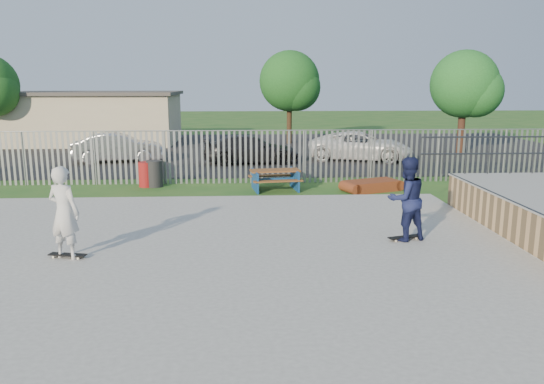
{
  "coord_description": "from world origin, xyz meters",
  "views": [
    {
      "loc": [
        1.4,
        -10.85,
        3.78
      ],
      "look_at": [
        2.05,
        2.0,
        1.1
      ],
      "focal_mm": 35.0,
      "sensor_mm": 36.0,
      "label": 1
    }
  ],
  "objects_px": {
    "trash_bin_red": "(146,174)",
    "car_silver": "(119,148)",
    "funbox": "(372,186)",
    "car_dark": "(251,149)",
    "trash_bin_grey": "(155,174)",
    "skater_navy": "(406,199)",
    "picnic_table": "(275,180)",
    "skater_white": "(64,213)",
    "car_white": "(361,146)",
    "tree_mid": "(290,81)",
    "tree_right": "(464,84)"
  },
  "relations": [
    {
      "from": "trash_bin_red",
      "to": "car_silver",
      "type": "xyz_separation_m",
      "value": [
        -2.4,
        6.12,
        0.26
      ]
    },
    {
      "from": "trash_bin_red",
      "to": "funbox",
      "type": "bearing_deg",
      "value": -8.25
    },
    {
      "from": "car_silver",
      "to": "car_dark",
      "type": "distance_m",
      "value": 6.34
    },
    {
      "from": "trash_bin_grey",
      "to": "funbox",
      "type": "bearing_deg",
      "value": -8.38
    },
    {
      "from": "car_silver",
      "to": "car_dark",
      "type": "height_order",
      "value": "car_silver"
    },
    {
      "from": "funbox",
      "to": "skater_navy",
      "type": "height_order",
      "value": "skater_navy"
    },
    {
      "from": "picnic_table",
      "to": "skater_white",
      "type": "bearing_deg",
      "value": -129.84
    },
    {
      "from": "car_dark",
      "to": "picnic_table",
      "type": "bearing_deg",
      "value": -177.94
    },
    {
      "from": "car_dark",
      "to": "skater_white",
      "type": "distance_m",
      "value": 14.53
    },
    {
      "from": "funbox",
      "to": "car_silver",
      "type": "height_order",
      "value": "car_silver"
    },
    {
      "from": "trash_bin_red",
      "to": "car_white",
      "type": "relative_size",
      "value": 0.18
    },
    {
      "from": "funbox",
      "to": "skater_white",
      "type": "bearing_deg",
      "value": -159.72
    },
    {
      "from": "skater_navy",
      "to": "tree_mid",
      "type": "bearing_deg",
      "value": -104.93
    },
    {
      "from": "car_dark",
      "to": "skater_white",
      "type": "xyz_separation_m",
      "value": [
        -4.02,
        -13.95,
        0.46
      ]
    },
    {
      "from": "car_silver",
      "to": "skater_navy",
      "type": "bearing_deg",
      "value": -153.54
    },
    {
      "from": "car_silver",
      "to": "skater_navy",
      "type": "height_order",
      "value": "skater_navy"
    },
    {
      "from": "funbox",
      "to": "trash_bin_grey",
      "type": "height_order",
      "value": "trash_bin_grey"
    },
    {
      "from": "trash_bin_grey",
      "to": "car_dark",
      "type": "bearing_deg",
      "value": 56.78
    },
    {
      "from": "picnic_table",
      "to": "car_dark",
      "type": "distance_m",
      "value": 6.34
    },
    {
      "from": "funbox",
      "to": "car_silver",
      "type": "distance_m",
      "value": 12.79
    },
    {
      "from": "car_dark",
      "to": "trash_bin_grey",
      "type": "bearing_deg",
      "value": 141.74
    },
    {
      "from": "picnic_table",
      "to": "trash_bin_grey",
      "type": "relative_size",
      "value": 1.96
    },
    {
      "from": "picnic_table",
      "to": "trash_bin_red",
      "type": "xyz_separation_m",
      "value": [
        -4.69,
        0.84,
        0.08
      ]
    },
    {
      "from": "trash_bin_grey",
      "to": "tree_mid",
      "type": "xyz_separation_m",
      "value": [
        6.07,
        13.58,
        3.34
      ]
    },
    {
      "from": "tree_right",
      "to": "skater_navy",
      "type": "bearing_deg",
      "value": -116.01
    },
    {
      "from": "tree_mid",
      "to": "skater_white",
      "type": "bearing_deg",
      "value": -106.43
    },
    {
      "from": "picnic_table",
      "to": "funbox",
      "type": "relative_size",
      "value": 0.93
    },
    {
      "from": "car_dark",
      "to": "skater_navy",
      "type": "distance_m",
      "value": 13.49
    },
    {
      "from": "skater_navy",
      "to": "skater_white",
      "type": "relative_size",
      "value": 1.0
    },
    {
      "from": "car_silver",
      "to": "funbox",
      "type": "bearing_deg",
      "value": -133.76
    },
    {
      "from": "car_dark",
      "to": "car_silver",
      "type": "bearing_deg",
      "value": 78.87
    },
    {
      "from": "tree_mid",
      "to": "tree_right",
      "type": "bearing_deg",
      "value": -30.53
    },
    {
      "from": "skater_navy",
      "to": "funbox",
      "type": "bearing_deg",
      "value": -114.22
    },
    {
      "from": "trash_bin_red",
      "to": "car_dark",
      "type": "height_order",
      "value": "car_dark"
    },
    {
      "from": "picnic_table",
      "to": "tree_right",
      "type": "xyz_separation_m",
      "value": [
        10.45,
        9.22,
        3.28
      ]
    },
    {
      "from": "trash_bin_grey",
      "to": "skater_navy",
      "type": "bearing_deg",
      "value": -47.05
    },
    {
      "from": "car_white",
      "to": "funbox",
      "type": "bearing_deg",
      "value": -173.24
    },
    {
      "from": "tree_right",
      "to": "skater_white",
      "type": "xyz_separation_m",
      "value": [
        -15.26,
        -16.88,
        -2.52
      ]
    },
    {
      "from": "trash_bin_red",
      "to": "skater_navy",
      "type": "bearing_deg",
      "value": -45.9
    },
    {
      "from": "funbox",
      "to": "tree_mid",
      "type": "relative_size",
      "value": 0.36
    },
    {
      "from": "car_dark",
      "to": "tree_mid",
      "type": "relative_size",
      "value": 0.79
    },
    {
      "from": "car_white",
      "to": "tree_mid",
      "type": "distance_m",
      "value": 8.5
    },
    {
      "from": "trash_bin_grey",
      "to": "skater_white",
      "type": "bearing_deg",
      "value": -92.95
    },
    {
      "from": "trash_bin_red",
      "to": "skater_white",
      "type": "height_order",
      "value": "skater_white"
    },
    {
      "from": "skater_white",
      "to": "funbox",
      "type": "bearing_deg",
      "value": -116.31
    },
    {
      "from": "picnic_table",
      "to": "car_silver",
      "type": "distance_m",
      "value": 9.94
    },
    {
      "from": "trash_bin_red",
      "to": "tree_right",
      "type": "relative_size",
      "value": 0.17
    },
    {
      "from": "picnic_table",
      "to": "trash_bin_red",
      "type": "distance_m",
      "value": 4.76
    },
    {
      "from": "car_silver",
      "to": "trash_bin_grey",
      "type": "bearing_deg",
      "value": -165.16
    },
    {
      "from": "trash_bin_grey",
      "to": "skater_navy",
      "type": "height_order",
      "value": "skater_navy"
    }
  ]
}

